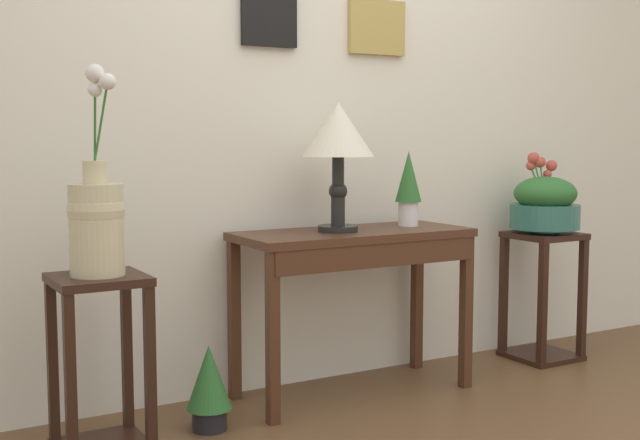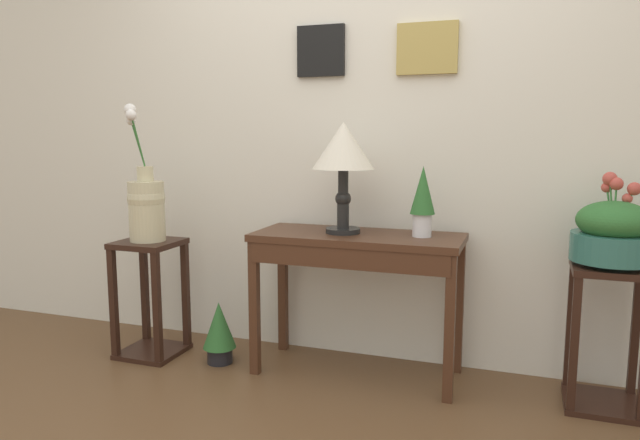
# 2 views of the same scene
# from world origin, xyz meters

# --- Properties ---
(back_wall_with_art) EXTENTS (9.00, 0.13, 2.80)m
(back_wall_with_art) POSITION_xyz_m (0.00, 1.47, 1.40)
(back_wall_with_art) COLOR silver
(back_wall_with_art) RESTS_ON ground
(console_table) EXTENTS (1.03, 0.43, 0.73)m
(console_table) POSITION_xyz_m (0.02, 1.14, 0.62)
(console_table) COLOR #472819
(console_table) RESTS_ON ground
(table_lamp) EXTENTS (0.31, 0.31, 0.55)m
(table_lamp) POSITION_xyz_m (-0.06, 1.16, 1.13)
(table_lamp) COLOR black
(table_lamp) RESTS_ON console_table
(potted_plant_on_console) EXTENTS (0.12, 0.12, 0.34)m
(potted_plant_on_console) POSITION_xyz_m (0.33, 1.19, 0.91)
(potted_plant_on_console) COLOR silver
(potted_plant_on_console) RESTS_ON console_table
(pedestal_stand_left) EXTENTS (0.32, 0.32, 0.64)m
(pedestal_stand_left) POSITION_xyz_m (-1.12, 1.03, 0.32)
(pedestal_stand_left) COLOR black
(pedestal_stand_left) RESTS_ON ground
(flower_vase_tall_left) EXTENTS (0.20, 0.25, 0.73)m
(flower_vase_tall_left) POSITION_xyz_m (-1.12, 1.03, 0.85)
(flower_vase_tall_left) COLOR beige
(flower_vase_tall_left) RESTS_ON pedestal_stand_left
(pedestal_stand_right) EXTENTS (0.32, 0.32, 0.65)m
(pedestal_stand_right) POSITION_xyz_m (1.16, 1.17, 0.33)
(pedestal_stand_right) COLOR black
(pedestal_stand_right) RESTS_ON ground
(planter_bowl_wide_right) EXTENTS (0.35, 0.35, 0.40)m
(planter_bowl_wide_right) POSITION_xyz_m (1.16, 1.17, 0.80)
(planter_bowl_wide_right) COLOR #2D665B
(planter_bowl_wide_right) RESTS_ON pedestal_stand_right
(potted_plant_floor) EXTENTS (0.18, 0.18, 0.34)m
(potted_plant_floor) POSITION_xyz_m (-0.71, 1.04, 0.18)
(potted_plant_floor) COLOR black
(potted_plant_floor) RESTS_ON ground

